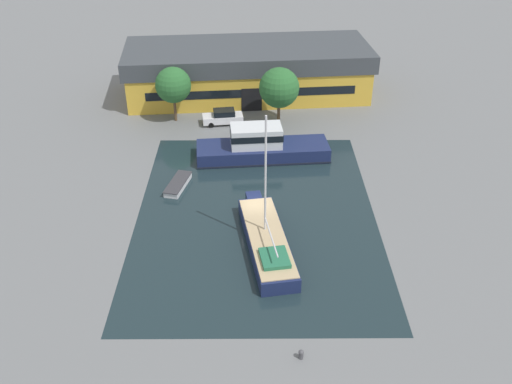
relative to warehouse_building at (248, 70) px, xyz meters
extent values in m
plane|color=slate|center=(0.88, -27.03, -3.04)|extent=(440.00, 440.00, 0.00)
cube|color=#19282D|center=(0.88, -27.03, -3.04)|extent=(20.14, 28.17, 0.01)
cube|color=gold|center=(0.00, 0.00, -1.06)|extent=(29.49, 13.22, 3.97)
cube|color=#383D42|center=(0.00, 0.00, 1.94)|extent=(30.37, 13.62, 2.04)
cube|color=black|center=(0.48, -5.34, -1.65)|extent=(2.40, 0.28, 2.78)
cube|color=black|center=(0.48, -5.33, -0.86)|extent=(24.25, 2.23, 0.99)
cylinder|color=brown|center=(3.49, -8.76, -1.75)|extent=(0.34, 0.34, 2.58)
sphere|color=#28602D|center=(3.49, -8.76, 1.19)|extent=(4.40, 4.40, 4.40)
cylinder|color=brown|center=(-8.11, -7.95, -1.65)|extent=(0.31, 0.31, 2.77)
sphere|color=#28602D|center=(-8.11, -7.95, 1.21)|extent=(3.95, 3.95, 3.95)
cube|color=silver|center=(-2.75, -8.86, -2.37)|extent=(4.65, 2.36, 0.78)
cube|color=black|center=(-2.58, -8.84, -1.67)|extent=(2.50, 1.86, 0.61)
cube|color=black|center=(-3.73, -9.00, -1.70)|extent=(0.23, 1.41, 0.49)
cylinder|color=black|center=(-4.01, -9.83, -2.74)|extent=(0.62, 0.28, 0.60)
cylinder|color=black|center=(-4.23, -8.27, -2.74)|extent=(0.62, 0.28, 0.60)
cylinder|color=black|center=(-1.28, -9.45, -2.74)|extent=(0.62, 0.28, 0.60)
cylinder|color=black|center=(-1.50, -7.90, -2.74)|extent=(0.62, 0.28, 0.60)
cube|color=#19234C|center=(1.68, -31.62, -2.45)|extent=(4.63, 11.32, 1.17)
cube|color=#19234C|center=(0.68, -25.60, -2.45)|extent=(1.47, 1.40, 1.17)
cube|color=tan|center=(1.68, -31.62, -1.83)|extent=(4.44, 10.87, 0.08)
cylinder|color=silver|center=(1.55, -30.81, 3.07)|extent=(0.16, 0.16, 9.71)
cylinder|color=silver|center=(1.95, -33.25, -0.69)|extent=(0.93, 4.90, 0.12)
cube|color=#236647|center=(2.18, -34.60, -1.64)|extent=(2.38, 2.72, 0.30)
cube|color=#19234C|center=(1.59, -16.75, -2.33)|extent=(13.36, 4.90, 1.41)
cube|color=black|center=(1.59, -16.75, -2.90)|extent=(13.50, 4.99, 0.18)
cube|color=silver|center=(0.94, -16.80, -0.61)|extent=(5.19, 3.15, 2.03)
cube|color=black|center=(0.94, -16.80, -0.41)|extent=(5.30, 3.23, 0.65)
cube|color=silver|center=(-6.27, -22.44, -2.78)|extent=(2.20, 4.22, 0.51)
cube|color=#333338|center=(-6.27, -22.44, -2.49)|extent=(2.31, 4.40, 0.08)
cylinder|color=#47474C|center=(3.56, -42.71, -2.84)|extent=(0.31, 0.31, 0.40)
sphere|color=#47474C|center=(3.56, -42.71, -2.55)|extent=(0.34, 0.34, 0.34)
camera|label=1|loc=(0.64, -67.12, 24.41)|focal=40.00mm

